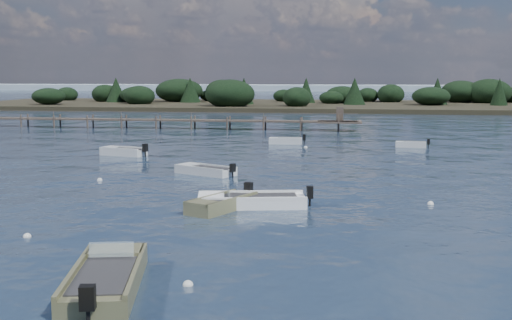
% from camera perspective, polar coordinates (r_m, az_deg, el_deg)
% --- Properties ---
extents(ground, '(400.00, 400.00, 0.00)m').
position_cam_1_polar(ground, '(85.99, 4.96, 3.33)').
color(ground, '#162233').
rests_on(ground, ground).
extents(tender_far_white, '(3.39, 1.32, 1.15)m').
position_cam_1_polar(tender_far_white, '(59.25, 2.65, 1.60)').
color(tender_far_white, '#B1B6B9').
rests_on(tender_far_white, ground).
extents(dinghy_extra_b, '(2.98, 4.33, 1.27)m').
position_cam_1_polar(dinghy_extra_b, '(30.40, -3.04, -4.10)').
color(dinghy_extra_b, '#6F6D4A').
rests_on(dinghy_extra_b, ground).
extents(dinghy_near_olive, '(3.07, 5.80, 1.39)m').
position_cam_1_polar(dinghy_near_olive, '(20.04, -13.16, -10.48)').
color(dinghy_near_olive, '#6F6D4A').
rests_on(dinghy_near_olive, ground).
extents(tender_far_grey_b, '(2.97, 1.30, 1.00)m').
position_cam_1_polar(tender_far_grey_b, '(58.02, 13.61, 1.25)').
color(tender_far_grey_b, '#B1B6B9').
rests_on(tender_far_grey_b, ground).
extents(dinghy_mid_grey, '(4.29, 3.17, 1.10)m').
position_cam_1_polar(dinghy_mid_grey, '(41.24, -4.52, -1.06)').
color(dinghy_mid_grey, '#B1B6B9').
rests_on(dinghy_mid_grey, ground).
extents(dinghy_mid_white_a, '(5.67, 2.93, 1.30)m').
position_cam_1_polar(dinghy_mid_white_a, '(31.08, -0.41, -3.85)').
color(dinghy_mid_white_a, white).
rests_on(dinghy_mid_white_a, ground).
extents(tender_far_grey, '(4.08, 2.34, 1.29)m').
position_cam_1_polar(tender_far_grey, '(51.77, -11.68, 0.60)').
color(tender_far_grey, '#B1B6B9').
rests_on(tender_far_grey, ground).
extents(buoy_a, '(0.32, 0.32, 0.32)m').
position_cam_1_polar(buoy_a, '(19.87, -6.07, -11.02)').
color(buoy_a, silver).
rests_on(buoy_a, ground).
extents(buoy_b, '(0.32, 0.32, 0.32)m').
position_cam_1_polar(buoy_b, '(32.77, 15.26, -3.82)').
color(buoy_b, silver).
rests_on(buoy_b, ground).
extents(buoy_c, '(0.32, 0.32, 0.32)m').
position_cam_1_polar(buoy_c, '(39.82, -13.72, -1.78)').
color(buoy_c, silver).
rests_on(buoy_c, ground).
extents(buoy_e, '(0.32, 0.32, 0.32)m').
position_cam_1_polar(buoy_e, '(56.34, 4.43, 1.11)').
color(buoy_e, silver).
rests_on(buoy_e, ground).
extents(buoy_extra_a, '(0.32, 0.32, 0.32)m').
position_cam_1_polar(buoy_extra_a, '(26.93, -19.67, -6.46)').
color(buoy_extra_a, silver).
rests_on(buoy_extra_a, ground).
extents(jetty, '(64.50, 3.20, 3.40)m').
position_cam_1_polar(jetty, '(78.68, -11.67, 3.53)').
color(jetty, '#453B32').
rests_on(jetty, ground).
extents(far_headland, '(190.00, 40.00, 5.80)m').
position_cam_1_polar(far_headland, '(127.12, 17.57, 5.26)').
color(far_headland, black).
rests_on(far_headland, ground).
extents(distant_haze, '(280.00, 20.00, 2.40)m').
position_cam_1_polar(distant_haze, '(272.95, -11.84, 6.09)').
color(distant_haze, '#8FA3B1').
rests_on(distant_haze, ground).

